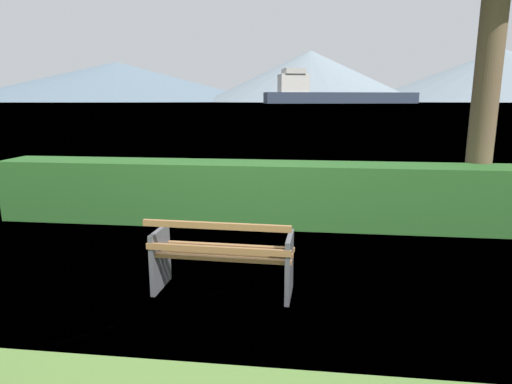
# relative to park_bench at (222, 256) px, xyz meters

# --- Properties ---
(ground_plane) EXTENTS (1400.00, 1400.00, 0.00)m
(ground_plane) POSITION_rel_park_bench_xyz_m (0.00, 0.06, -0.42)
(ground_plane) COLOR #567A38
(water_surface) EXTENTS (620.00, 620.00, 0.00)m
(water_surface) POSITION_rel_park_bench_xyz_m (0.00, 308.72, -0.42)
(water_surface) COLOR #7A99A8
(water_surface) RESTS_ON ground_plane
(park_bench) EXTENTS (1.53, 0.63, 0.87)m
(park_bench) POSITION_rel_park_bench_xyz_m (0.00, 0.00, 0.00)
(park_bench) COLOR olive
(park_bench) RESTS_ON ground_plane
(hedge_row) EXTENTS (8.74, 0.83, 1.04)m
(hedge_row) POSITION_rel_park_bench_xyz_m (0.00, 2.78, 0.10)
(hedge_row) COLOR #285B23
(hedge_row) RESTS_ON ground_plane
(cargo_ship_large) EXTENTS (100.77, 41.38, 21.64)m
(cargo_ship_large) POSITION_rel_park_bench_xyz_m (13.49, 287.67, 5.63)
(cargo_ship_large) COLOR #2D384C
(cargo_ship_large) RESTS_ON water_surface
(distant_hills) EXTENTS (890.16, 428.89, 63.77)m
(distant_hills) POSITION_rel_park_bench_xyz_m (-46.19, 585.82, 28.99)
(distant_hills) COLOR slate
(distant_hills) RESTS_ON ground_plane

